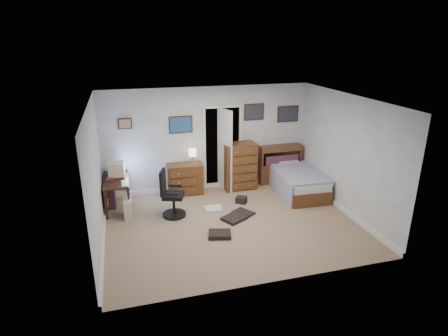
% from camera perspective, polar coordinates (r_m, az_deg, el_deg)
% --- Properties ---
extents(floor, '(5.00, 4.00, 0.02)m').
position_cam_1_polar(floor, '(7.69, 1.14, -8.50)').
color(floor, '#9E876D').
rests_on(floor, ground).
extents(computer_desk, '(0.54, 1.16, 0.67)m').
position_cam_1_polar(computer_desk, '(8.49, -16.60, -2.62)').
color(computer_desk, black).
rests_on(computer_desk, floor).
extents(crt_monitor, '(0.35, 0.32, 0.32)m').
position_cam_1_polar(crt_monitor, '(8.52, -16.12, -0.20)').
color(crt_monitor, beige).
rests_on(crt_monitor, computer_desk).
extents(keyboard, '(0.13, 0.36, 0.02)m').
position_cam_1_polar(keyboard, '(8.10, -14.89, -2.29)').
color(keyboard, beige).
rests_on(keyboard, computer_desk).
extents(pc_tower, '(0.19, 0.38, 0.40)m').
position_cam_1_polar(pc_tower, '(8.10, -14.40, -5.94)').
color(pc_tower, beige).
rests_on(pc_tower, floor).
extents(office_chair, '(0.62, 0.62, 1.01)m').
position_cam_1_polar(office_chair, '(7.90, -8.10, -4.64)').
color(office_chair, black).
rests_on(office_chair, floor).
extents(media_stack, '(0.15, 0.15, 0.72)m').
position_cam_1_polar(media_stack, '(8.51, -16.77, -3.73)').
color(media_stack, maroon).
rests_on(media_stack, floor).
extents(low_dresser, '(0.85, 0.46, 0.74)m').
position_cam_1_polar(low_dresser, '(8.98, -5.95, -1.67)').
color(low_dresser, '#59331C').
rests_on(low_dresser, floor).
extents(table_lamp, '(0.20, 0.20, 0.36)m').
position_cam_1_polar(table_lamp, '(8.80, -4.81, 2.29)').
color(table_lamp, gold).
rests_on(table_lamp, low_dresser).
extents(doorway, '(0.96, 1.12, 2.05)m').
position_cam_1_polar(doorway, '(9.43, -0.74, 3.56)').
color(doorway, black).
rests_on(doorway, floor).
extents(tall_dresser, '(0.81, 0.50, 1.16)m').
position_cam_1_polar(tall_dresser, '(9.18, 2.35, 0.32)').
color(tall_dresser, '#59331C').
rests_on(tall_dresser, floor).
extents(headboard_bookcase, '(1.10, 0.29, 0.99)m').
position_cam_1_polar(headboard_bookcase, '(9.68, 8.52, 0.80)').
color(headboard_bookcase, '#59331C').
rests_on(headboard_bookcase, floor).
extents(bed, '(1.07, 1.89, 0.60)m').
position_cam_1_polar(bed, '(9.22, 10.98, -1.89)').
color(bed, '#59331C').
rests_on(bed, floor).
extents(wall_posters, '(4.38, 0.04, 0.60)m').
position_cam_1_polar(wall_posters, '(9.03, 1.09, 7.71)').
color(wall_posters, '#331E11').
rests_on(wall_posters, floor).
extents(floor_clutter, '(1.26, 1.68, 0.15)m').
position_cam_1_polar(floor_clutter, '(7.85, 0.90, -7.43)').
color(floor_clutter, black).
rests_on(floor_clutter, floor).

